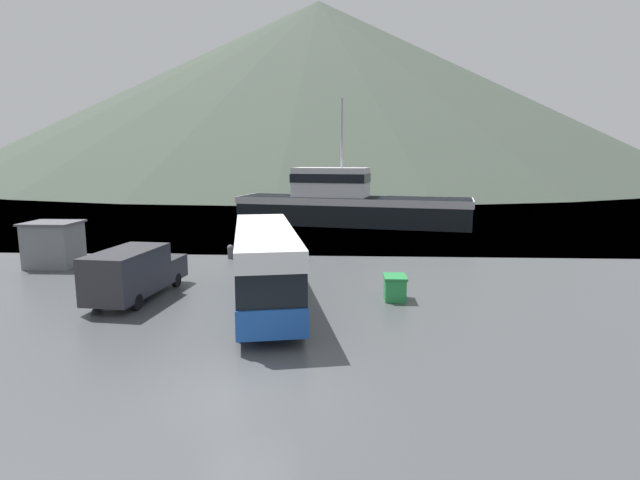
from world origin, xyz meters
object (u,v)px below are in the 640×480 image
at_px(small_boat, 319,212).
at_px(fishing_boat, 349,203).
at_px(dock_kiosk, 54,244).
at_px(tour_bus, 265,263).
at_px(delivery_van, 135,272).
at_px(storage_bin, 395,287).

bearing_deg(small_boat, fishing_boat, 21.66).
xyz_separation_m(fishing_boat, dock_kiosk, (-17.51, -19.61, -0.70)).
relative_size(tour_bus, fishing_boat, 0.49).
bearing_deg(fishing_boat, tour_bus, 4.06).
height_order(tour_bus, dock_kiosk, tour_bus).
relative_size(delivery_van, storage_bin, 4.72).
bearing_deg(tour_bus, dock_kiosk, 140.59).
bearing_deg(storage_bin, delivery_van, -177.87).
bearing_deg(storage_bin, dock_kiosk, 162.75).
height_order(fishing_boat, storage_bin, fishing_boat).
height_order(delivery_van, storage_bin, delivery_van).
distance_m(delivery_van, storage_bin, 11.86).
bearing_deg(fishing_boat, storage_bin, 16.35).
bearing_deg(delivery_van, small_boat, 84.54).
height_order(delivery_van, small_boat, delivery_van).
distance_m(fishing_boat, dock_kiosk, 26.30).
height_order(tour_bus, storage_bin, tour_bus).
bearing_deg(tour_bus, fishing_boat, 70.64).
distance_m(delivery_van, fishing_boat, 27.92).
bearing_deg(small_boat, storage_bin, 6.67).
xyz_separation_m(fishing_boat, small_boat, (-3.19, 7.19, -1.67)).
distance_m(tour_bus, fishing_boat, 27.18).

